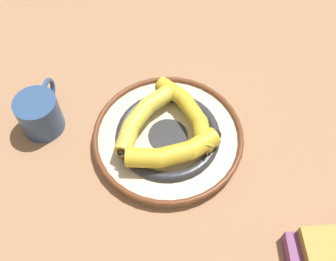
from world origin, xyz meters
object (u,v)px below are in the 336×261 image
Objects in this scene: banana_a at (189,113)px; decorative_bowl at (168,136)px; coffee_mug at (40,113)px; banana_c at (172,152)px; banana_b at (142,117)px.

decorative_bowl is at bearing 101.24° from banana_a.
banana_a reaches higher than decorative_bowl.
banana_a is 1.91× the size of coffee_mug.
banana_c is (-0.03, -0.05, 0.04)m from decorative_bowl.
banana_c is at bearing 66.37° from banana_b.
decorative_bowl is at bearing 95.32° from banana_b.
banana_a is 1.06× the size of banana_c.
banana_c is at bearing -119.96° from decorative_bowl.
coffee_mug is at bearing 134.77° from decorative_bowl.
decorative_bowl is 1.54× the size of banana_c.
coffee_mug reaches higher than banana_c.
banana_c reaches higher than decorative_bowl.
banana_a is at bearing 2.54° from decorative_bowl.
banana_c is 1.80× the size of coffee_mug.
decorative_bowl is 0.07m from banana_a.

